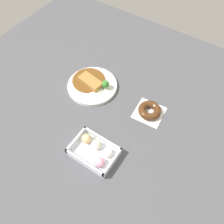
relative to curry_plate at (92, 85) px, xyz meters
name	(u,v)px	position (x,y,z in m)	size (l,w,h in m)	color
ground_plane	(91,116)	(-0.10, 0.15, -0.01)	(1.60, 1.60, 0.00)	#4C4C51
curry_plate	(92,85)	(0.00, 0.00, 0.00)	(0.25, 0.25, 0.07)	white
donut_box	(95,151)	(-0.23, 0.29, 0.01)	(0.19, 0.13, 0.05)	silver
chocolate_ring_donut	(150,111)	(-0.32, -0.02, 0.00)	(0.14, 0.14, 0.04)	white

